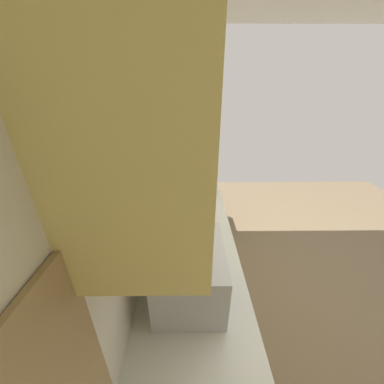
# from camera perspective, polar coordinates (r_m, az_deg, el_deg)

# --- Properties ---
(ground_plane) EXTENTS (5.85, 5.85, 0.00)m
(ground_plane) POSITION_cam_1_polar(r_m,az_deg,el_deg) (2.79, 26.26, -22.65)
(ground_plane) COLOR brown
(wall_back) EXTENTS (3.78, 0.12, 2.70)m
(wall_back) POSITION_cam_1_polar(r_m,az_deg,el_deg) (1.74, -12.45, 4.22)
(wall_back) COLOR beige
(wall_back) RESTS_ON ground_plane
(counter_run) EXTENTS (2.96, 0.66, 0.90)m
(counter_run) POSITION_cam_1_polar(r_m,az_deg,el_deg) (1.97, 0.06, -24.85)
(counter_run) COLOR #E3D474
(counter_run) RESTS_ON ground_plane
(upper_cabinets) EXTENTS (1.74, 0.35, 0.69)m
(upper_cabinets) POSITION_cam_1_polar(r_m,az_deg,el_deg) (1.25, -6.71, 20.58)
(upper_cabinets) COLOR #E9D376
(oven_range) EXTENTS (0.58, 0.67, 1.08)m
(oven_range) POSITION_cam_1_polar(r_m,az_deg,el_deg) (3.37, 0.05, -0.52)
(oven_range) COLOR black
(oven_range) RESTS_ON ground_plane
(microwave) EXTENTS (0.47, 0.38, 0.33)m
(microwave) POSITION_cam_1_polar(r_m,az_deg,el_deg) (1.28, -0.60, -20.19)
(microwave) COLOR #B7BABF
(microwave) RESTS_ON counter_run
(bowl) EXTENTS (0.15, 0.15, 0.06)m
(bowl) POSITION_cam_1_polar(r_m,az_deg,el_deg) (2.11, 3.27, -3.67)
(bowl) COLOR silver
(bowl) RESTS_ON counter_run
(kettle) EXTENTS (0.21, 0.16, 0.18)m
(kettle) POSITION_cam_1_polar(r_m,az_deg,el_deg) (2.44, 2.74, 1.87)
(kettle) COLOR black
(kettle) RESTS_ON counter_run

